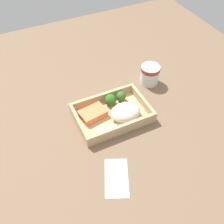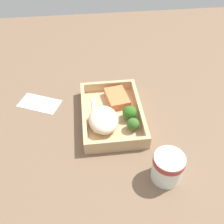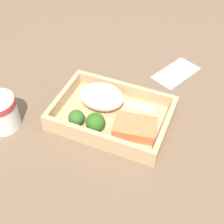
{
  "view_description": "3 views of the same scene",
  "coord_description": "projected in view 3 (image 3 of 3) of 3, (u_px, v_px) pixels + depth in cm",
  "views": [
    {
      "loc": [
        -28.81,
        -60.36,
        74.33
      ],
      "look_at": [
        0.0,
        0.0,
        2.7
      ],
      "focal_mm": 42.0,
      "sensor_mm": 36.0,
      "label": 1
    },
    {
      "loc": [
        59.07,
        -7.01,
        60.54
      ],
      "look_at": [
        0.0,
        0.0,
        2.7
      ],
      "focal_mm": 42.0,
      "sensor_mm": 36.0,
      "label": 2
    },
    {
      "loc": [
        -20.07,
        47.89,
        55.92
      ],
      "look_at": [
        0.0,
        0.0,
        2.7
      ],
      "focal_mm": 50.0,
      "sensor_mm": 36.0,
      "label": 3
    }
  ],
  "objects": [
    {
      "name": "broccoli_floret_1",
      "position": [
        95.0,
        123.0,
        0.71
      ],
      "size": [
        4.5,
        4.5,
        4.63
      ],
      "color": "#79A350",
      "rests_on": "takeout_tray"
    },
    {
      "name": "mashed_potatoes",
      "position": [
        102.0,
        97.0,
        0.77
      ],
      "size": [
        11.35,
        9.09,
        4.97
      ],
      "primitive_type": "ellipsoid",
      "color": "beige",
      "rests_on": "takeout_tray"
    },
    {
      "name": "tray_rim",
      "position": [
        112.0,
        112.0,
        0.74
      ],
      "size": [
        27.5,
        18.89,
        3.34
      ],
      "color": "tan",
      "rests_on": "takeout_tray"
    },
    {
      "name": "ground_plane",
      "position": [
        112.0,
        122.0,
        0.77
      ],
      "size": [
        160.0,
        160.0,
        2.0
      ],
      "primitive_type": "cube",
      "color": "brown"
    },
    {
      "name": "salmon_fillet",
      "position": [
        135.0,
        128.0,
        0.71
      ],
      "size": [
        10.51,
        8.0,
        2.67
      ],
      "primitive_type": "cube",
      "rotation": [
        0.0,
        0.0,
        0.16
      ],
      "color": "#EF7A45",
      "rests_on": "takeout_tray"
    },
    {
      "name": "fork",
      "position": [
        120.0,
        101.0,
        0.79
      ],
      "size": [
        15.83,
        2.28,
        0.44
      ],
      "color": "white",
      "rests_on": "takeout_tray"
    },
    {
      "name": "paper_cup",
      "position": [
        0.0,
        111.0,
        0.72
      ],
      "size": [
        8.08,
        8.08,
        8.31
      ],
      "color": "white",
      "rests_on": "ground_plane"
    },
    {
      "name": "receipt_slip",
      "position": [
        176.0,
        73.0,
        0.89
      ],
      "size": [
        12.27,
        15.5,
        0.24
      ],
      "primitive_type": "cube",
      "rotation": [
        0.0,
        0.0,
        -0.42
      ],
      "color": "white",
      "rests_on": "ground_plane"
    },
    {
      "name": "takeout_tray",
      "position": [
        112.0,
        118.0,
        0.76
      ],
      "size": [
        27.5,
        18.89,
        1.2
      ],
      "primitive_type": "cube",
      "color": "tan",
      "rests_on": "ground_plane"
    },
    {
      "name": "broccoli_floret_2",
      "position": [
        76.0,
        118.0,
        0.72
      ],
      "size": [
        3.81,
        3.81,
        4.11
      ],
      "color": "#83A363",
      "rests_on": "takeout_tray"
    }
  ]
}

